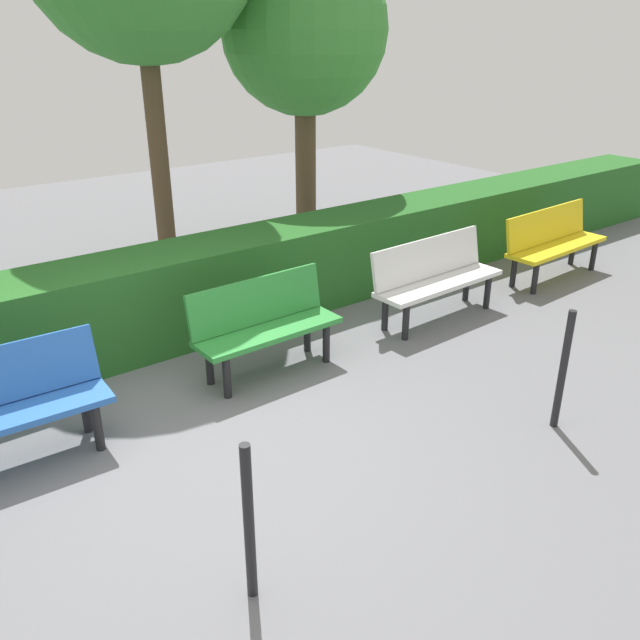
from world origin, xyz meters
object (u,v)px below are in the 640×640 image
(tree_near, at_px, (304,32))
(bench_yellow, at_px, (553,240))
(bench_green, at_px, (264,322))
(bench_white, at_px, (435,275))

(tree_near, bearing_deg, bench_yellow, 116.70)
(bench_yellow, bearing_deg, bench_green, -3.48)
(bench_yellow, height_order, bench_green, same)
(bench_yellow, relative_size, bench_green, 1.18)
(bench_white, bearing_deg, bench_yellow, 178.37)
(bench_white, height_order, bench_green, same)
(bench_white, relative_size, tree_near, 0.40)
(bench_green, bearing_deg, tree_near, -132.13)
(bench_yellow, bearing_deg, tree_near, -65.77)
(tree_near, bearing_deg, bench_white, 79.98)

